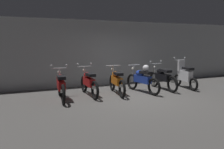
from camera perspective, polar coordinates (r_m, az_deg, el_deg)
name	(u,v)px	position (r m, az deg, el deg)	size (l,w,h in m)	color
ground_plane	(139,97)	(8.09, 6.88, -5.71)	(80.00, 80.00, 0.00)	#565451
back_wall	(108,53)	(10.48, -0.95, 5.43)	(16.00, 0.30, 2.88)	#9EA0A3
motorbike_slot_0	(61,85)	(7.79, -12.66, -2.68)	(0.59, 1.95, 1.15)	black
motorbike_slot_1	(89,82)	(8.24, -5.85, -1.95)	(0.59, 1.95, 1.15)	black
motorbike_slot_2	(117,81)	(8.47, 1.16, -1.65)	(0.56, 1.94, 1.03)	black
motorbike_slot_3	(142,79)	(8.83, 7.60, -1.09)	(0.57, 1.94, 1.08)	black
motorbike_slot_4	(162,78)	(9.53, 12.52, -0.75)	(0.59, 1.95, 1.15)	black
motorbike_slot_5	(185,76)	(10.06, 17.78, -0.28)	(0.59, 1.68, 1.29)	black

